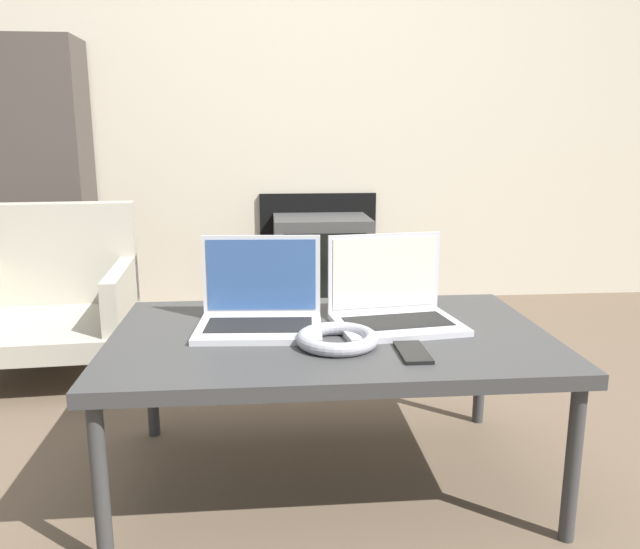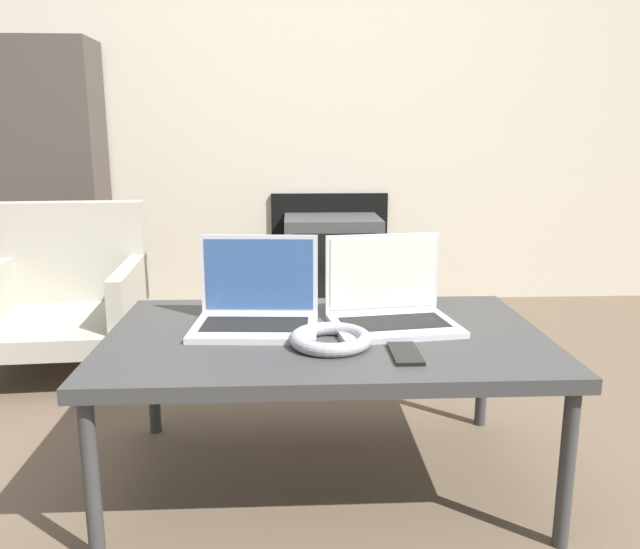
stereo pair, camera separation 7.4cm
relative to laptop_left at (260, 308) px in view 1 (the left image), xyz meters
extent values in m
plane|color=brown|center=(0.18, -0.17, -0.48)|extent=(14.00, 14.00, 0.00)
cube|color=#B7AD99|center=(0.18, 1.89, 0.82)|extent=(7.00, 0.06, 2.60)
cube|color=black|center=(0.32, 1.85, -0.17)|extent=(0.65, 0.03, 0.61)
cube|color=#333333|center=(0.18, -0.07, -0.07)|extent=(1.14, 0.70, 0.04)
cylinder|color=#333333|center=(-0.35, -0.38, -0.28)|extent=(0.04, 0.04, 0.39)
cylinder|color=#333333|center=(0.71, -0.38, -0.28)|extent=(0.04, 0.04, 0.39)
cylinder|color=#333333|center=(-0.35, 0.24, -0.28)|extent=(0.04, 0.04, 0.39)
cylinder|color=#333333|center=(0.71, 0.24, -0.28)|extent=(0.04, 0.04, 0.39)
cube|color=#B2B2B7|center=(0.00, -0.04, -0.04)|extent=(0.34, 0.26, 0.02)
cube|color=black|center=(0.00, -0.04, -0.03)|extent=(0.29, 0.15, 0.00)
cube|color=#B2B2B7|center=(0.00, 0.08, 0.08)|extent=(0.33, 0.03, 0.22)
cube|color=#2D4C7F|center=(0.00, 0.07, 0.08)|extent=(0.30, 0.02, 0.20)
cube|color=#B2B2B7|center=(0.37, -0.04, -0.04)|extent=(0.36, 0.29, 0.02)
cube|color=black|center=(0.37, -0.04, -0.03)|extent=(0.29, 0.17, 0.00)
cube|color=#B2B2B7|center=(0.35, 0.07, 0.08)|extent=(0.32, 0.05, 0.22)
cube|color=beige|center=(0.35, 0.07, 0.08)|extent=(0.30, 0.05, 0.20)
torus|color=gray|center=(0.19, -0.18, -0.03)|extent=(0.20, 0.20, 0.03)
cube|color=black|center=(0.36, -0.25, -0.05)|extent=(0.07, 0.15, 0.01)
cube|color=#383838|center=(0.32, 1.64, -0.22)|extent=(0.50, 0.41, 0.51)
cube|color=black|center=(0.32, 1.43, -0.22)|extent=(0.41, 0.01, 0.40)
cube|color=gray|center=(-0.83, 0.81, -0.29)|extent=(0.64, 0.68, 0.08)
cube|color=gray|center=(-0.84, 1.08, -0.04)|extent=(0.61, 0.14, 0.43)
cube|color=gray|center=(-0.56, 0.83, -0.15)|extent=(0.10, 0.58, 0.20)
cylinder|color=#4C3828|center=(-0.57, 0.54, -0.40)|extent=(0.04, 0.04, 0.15)
cylinder|color=#4C3828|center=(-1.08, 1.08, -0.40)|extent=(0.04, 0.04, 0.15)
cylinder|color=#4C3828|center=(-0.57, 1.08, -0.40)|extent=(0.04, 0.04, 0.15)
cube|color=#3F3833|center=(-1.31, 1.69, 0.22)|extent=(0.87, 0.30, 1.40)
camera|label=1|loc=(0.02, -1.62, 0.45)|focal=35.00mm
camera|label=2|loc=(0.09, -1.63, 0.45)|focal=35.00mm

